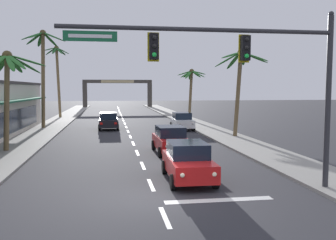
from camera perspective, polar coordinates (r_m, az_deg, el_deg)
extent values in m
plane|color=#2D2D33|center=(14.03, -1.74, -11.84)|extent=(220.00, 220.00, 0.00)
cube|color=gray|center=(34.88, 6.93, -1.72)|extent=(3.20, 110.00, 0.14)
cube|color=gray|center=(34.13, -19.18, -2.09)|extent=(3.20, 110.00, 0.14)
cube|color=silver|center=(12.06, -0.47, -14.64)|extent=(0.16, 2.00, 0.01)
cube|color=silver|center=(15.84, -2.60, -9.88)|extent=(0.16, 2.00, 0.01)
cube|color=silver|center=(19.70, -3.88, -6.96)|extent=(0.16, 2.00, 0.01)
cube|color=silver|center=(23.59, -4.72, -5.00)|extent=(0.16, 2.00, 0.01)
cube|color=silver|center=(27.51, -5.33, -3.59)|extent=(0.16, 2.00, 0.01)
cube|color=silver|center=(31.45, -5.78, -2.54)|extent=(0.16, 2.00, 0.01)
cube|color=silver|center=(35.39, -6.13, -1.72)|extent=(0.16, 2.00, 0.01)
cube|color=silver|center=(39.34, -6.41, -1.07)|extent=(0.16, 2.00, 0.01)
cube|color=silver|center=(43.30, -6.63, -0.53)|extent=(0.16, 2.00, 0.01)
cube|color=silver|center=(47.26, -6.82, -0.08)|extent=(0.16, 2.00, 0.01)
cube|color=silver|center=(51.22, -6.98, 0.29)|extent=(0.16, 2.00, 0.01)
cube|color=silver|center=(55.19, -7.12, 0.61)|extent=(0.16, 2.00, 0.01)
cube|color=silver|center=(59.16, -7.24, 0.89)|extent=(0.16, 2.00, 0.01)
cube|color=silver|center=(63.13, -7.34, 1.14)|extent=(0.16, 2.00, 0.01)
cube|color=silver|center=(67.10, -7.44, 1.35)|extent=(0.16, 2.00, 0.01)
cube|color=silver|center=(71.07, -7.52, 1.54)|extent=(0.16, 2.00, 0.01)
cube|color=silver|center=(75.04, -7.59, 1.72)|extent=(0.16, 2.00, 0.01)
cube|color=silver|center=(79.01, -7.66, 1.87)|extent=(0.16, 2.00, 0.01)
cube|color=silver|center=(82.98, -7.72, 2.01)|extent=(0.16, 2.00, 0.01)
cube|color=silver|center=(13.90, 7.81, -12.03)|extent=(4.00, 0.44, 0.01)
cylinder|color=#2D2D33|center=(15.86, 23.25, 2.22)|extent=(0.22, 0.22, 6.82)
cylinder|color=#2D2D33|center=(13.98, 4.99, 13.60)|extent=(10.27, 0.16, 0.16)
sphere|color=#2D2D33|center=(16.10, 23.68, 14.65)|extent=(0.20, 0.20, 0.20)
cube|color=black|center=(14.38, 11.74, 10.71)|extent=(0.32, 0.26, 0.92)
sphere|color=black|center=(14.28, 11.96, 11.95)|extent=(0.17, 0.17, 0.17)
sphere|color=black|center=(14.25, 11.94, 10.76)|extent=(0.17, 0.17, 0.17)
sphere|color=#1EE54C|center=(14.22, 11.92, 9.56)|extent=(0.17, 0.17, 0.17)
cube|color=yellow|center=(14.53, 11.51, 10.65)|extent=(0.42, 0.03, 1.04)
cube|color=black|center=(13.57, -2.18, 11.16)|extent=(0.32, 0.26, 0.92)
sphere|color=black|center=(13.47, -2.12, 12.49)|extent=(0.17, 0.17, 0.17)
sphere|color=black|center=(13.44, -2.11, 11.22)|extent=(0.17, 0.17, 0.17)
sphere|color=#1EE54C|center=(13.41, -2.11, 9.95)|extent=(0.17, 0.17, 0.17)
cube|color=yellow|center=(13.74, -2.26, 11.08)|extent=(0.42, 0.03, 1.04)
cube|color=#146038|center=(13.56, -11.79, 12.43)|extent=(1.86, 0.05, 0.36)
cube|color=white|center=(13.53, -11.80, 12.45)|extent=(1.49, 0.01, 0.12)
cube|color=red|center=(16.43, 3.08, -6.92)|extent=(1.86, 4.34, 0.72)
cube|color=black|center=(16.45, 2.99, -4.50)|extent=(1.65, 2.24, 0.64)
cylinder|color=black|center=(15.35, 7.26, -9.18)|extent=(0.24, 0.65, 0.64)
cylinder|color=black|center=(15.01, 0.80, -9.46)|extent=(0.24, 0.65, 0.64)
cylinder|color=black|center=(18.04, 4.95, -7.04)|extent=(0.24, 0.65, 0.64)
cylinder|color=black|center=(17.75, -0.54, -7.22)|extent=(0.24, 0.65, 0.64)
sphere|color=#F9EFC6|center=(14.48, 7.11, -8.24)|extent=(0.18, 0.18, 0.18)
sphere|color=#F9EFC6|center=(14.22, 2.22, -8.45)|extent=(0.18, 0.18, 0.18)
cube|color=red|center=(18.62, 3.86, -5.22)|extent=(0.24, 0.07, 0.20)
cube|color=red|center=(18.41, -0.19, -5.32)|extent=(0.24, 0.07, 0.20)
cube|color=red|center=(23.24, 0.40, -3.44)|extent=(1.86, 4.34, 0.72)
cube|color=black|center=(23.30, 0.33, -1.74)|extent=(1.65, 2.24, 0.64)
cylinder|color=black|center=(22.10, 3.29, -4.83)|extent=(0.24, 0.65, 0.64)
cylinder|color=black|center=(21.77, -1.15, -4.97)|extent=(0.24, 0.65, 0.64)
cylinder|color=black|center=(24.84, 1.75, -3.75)|extent=(0.24, 0.65, 0.64)
cylinder|color=black|center=(24.54, -2.20, -3.86)|extent=(0.24, 0.65, 0.64)
sphere|color=#F9EFC6|center=(21.26, 3.13, -4.01)|extent=(0.18, 0.18, 0.18)
sphere|color=#F9EFC6|center=(21.01, -0.17, -4.11)|extent=(0.18, 0.18, 0.18)
cube|color=red|center=(25.45, 0.96, -2.50)|extent=(0.24, 0.07, 0.20)
cube|color=red|center=(25.23, -1.98, -2.56)|extent=(0.24, 0.07, 0.20)
cube|color=black|center=(37.34, -9.04, -0.37)|extent=(1.80, 4.32, 0.72)
cube|color=black|center=(37.13, -9.06, 0.65)|extent=(1.62, 2.21, 0.64)
cylinder|color=black|center=(38.80, -10.29, -0.73)|extent=(0.23, 0.64, 0.64)
cylinder|color=black|center=(38.78, -7.74, -0.70)|extent=(0.23, 0.64, 0.64)
cylinder|color=black|center=(35.98, -10.43, -1.16)|extent=(0.23, 0.64, 0.64)
cylinder|color=black|center=(35.96, -7.69, -1.13)|extent=(0.23, 0.64, 0.64)
sphere|color=#B2B2AD|center=(39.50, -9.91, 0.02)|extent=(0.18, 0.18, 0.18)
sphere|color=#B2B2AD|center=(39.49, -8.11, 0.04)|extent=(0.18, 0.18, 0.18)
cube|color=red|center=(35.19, -10.16, -0.54)|extent=(0.24, 0.06, 0.20)
cube|color=red|center=(35.17, -8.01, -0.51)|extent=(0.24, 0.06, 0.20)
cube|color=silver|center=(36.58, 2.17, -0.42)|extent=(1.84, 4.33, 0.72)
cube|color=black|center=(36.67, 2.13, 0.66)|extent=(1.64, 2.23, 0.64)
cylinder|color=black|center=(35.39, 3.94, -1.19)|extent=(0.23, 0.64, 0.64)
cylinder|color=black|center=(35.08, 1.18, -1.23)|extent=(0.23, 0.64, 0.64)
cylinder|color=black|center=(38.15, 3.07, -0.75)|extent=(0.23, 0.64, 0.64)
cylinder|color=black|center=(37.87, 0.51, -0.78)|extent=(0.23, 0.64, 0.64)
sphere|color=#B2B2AD|center=(34.56, 3.80, -0.60)|extent=(0.18, 0.18, 0.18)
sphere|color=#B2B2AD|center=(34.34, 1.77, -0.63)|extent=(0.18, 0.18, 0.18)
cube|color=red|center=(38.80, 2.58, 0.03)|extent=(0.24, 0.06, 0.20)
cube|color=red|center=(38.59, 0.65, 0.01)|extent=(0.24, 0.06, 0.20)
cylinder|color=brown|center=(25.40, -23.43, 2.14)|extent=(0.59, 0.32, 6.03)
ellipsoid|color=#2D702D|center=(25.38, -20.74, 8.50)|extent=(2.36, 0.86, 0.80)
ellipsoid|color=#2D702D|center=(25.73, -21.07, 7.94)|extent=(2.05, 1.48, 1.23)
ellipsoid|color=#2D702D|center=(26.38, -22.36, 7.91)|extent=(0.78, 2.24, 1.15)
ellipsoid|color=#2D702D|center=(26.40, -24.06, 7.78)|extent=(1.52, 2.05, 1.21)
ellipsoid|color=#2D702D|center=(24.36, -22.95, 8.06)|extent=(1.22, 2.15, 1.25)
ellipsoid|color=#2D702D|center=(24.43, -22.19, 8.25)|extent=(1.76, 1.95, 1.11)
sphere|color=#4C4223|center=(25.43, -23.37, 9.05)|extent=(0.60, 0.60, 0.60)
cylinder|color=brown|center=(38.91, -18.54, 5.57)|extent=(0.56, 0.35, 9.40)
ellipsoid|color=#236028|center=(39.13, -16.99, 12.04)|extent=(2.18, 0.56, 0.97)
ellipsoid|color=#236028|center=(39.84, -17.54, 11.61)|extent=(1.52, 1.81, 1.35)
ellipsoid|color=#236028|center=(40.11, -18.90, 11.54)|extent=(1.17, 1.98, 1.33)
ellipsoid|color=#236028|center=(39.77, -19.73, 11.64)|extent=(2.00, 1.26, 1.26)
ellipsoid|color=#236028|center=(38.91, -20.06, 11.97)|extent=(2.09, 1.33, 1.01)
ellipsoid|color=#236028|center=(38.37, -19.51, 12.14)|extent=(1.32, 2.12, 0.94)
ellipsoid|color=#236028|center=(38.42, -17.52, 12.22)|extent=(1.91, 1.72, 0.90)
sphere|color=#4C4223|center=(39.26, -18.58, 12.52)|extent=(0.60, 0.60, 0.60)
cylinder|color=brown|center=(52.61, -16.40, 5.37)|extent=(0.65, 0.35, 9.41)
ellipsoid|color=#1E5123|center=(52.77, -15.78, 10.15)|extent=(1.70, 0.41, 0.97)
ellipsoid|color=#1E5123|center=(53.40, -16.03, 10.04)|extent=(1.38, 1.54, 1.03)
ellipsoid|color=#1E5123|center=(53.69, -16.96, 10.13)|extent=(1.12, 1.78, 0.77)
ellipsoid|color=#1E5123|center=(53.19, -17.45, 10.00)|extent=(1.69, 0.86, 1.09)
ellipsoid|color=#1E5123|center=(52.57, -17.59, 10.30)|extent=(1.77, 1.22, 0.67)
ellipsoid|color=#1E5123|center=(52.12, -16.95, 10.12)|extent=(0.71, 1.68, 1.10)
ellipsoid|color=#1E5123|center=(52.16, -16.28, 10.15)|extent=(1.26, 1.59, 1.06)
sphere|color=#4C4223|center=(52.90, -16.69, 10.52)|extent=(0.60, 0.60, 0.60)
cylinder|color=brown|center=(31.09, 10.62, 3.67)|extent=(0.73, 0.33, 6.89)
ellipsoid|color=#2D702D|center=(31.52, 13.08, 9.29)|extent=(2.32, 0.68, 1.01)
ellipsoid|color=#2D702D|center=(32.35, 11.27, 9.16)|extent=(1.35, 2.22, 1.05)
ellipsoid|color=#2D702D|center=(32.08, 10.02, 8.90)|extent=(0.91, 2.14, 1.40)
ellipsoid|color=#2D702D|center=(31.29, 9.11, 9.12)|extent=(2.16, 1.18, 1.29)
ellipsoid|color=#2D702D|center=(30.38, 9.66, 9.77)|extent=(2.23, 1.55, 0.75)
ellipsoid|color=#2D702D|center=(30.17, 11.71, 9.66)|extent=(0.52, 2.35, 0.87)
ellipsoid|color=#2D702D|center=(30.90, 13.07, 9.43)|extent=(2.04, 1.77, 0.95)
sphere|color=#4C4223|center=(31.29, 11.08, 10.07)|extent=(0.60, 0.60, 0.60)
cylinder|color=brown|center=(46.13, 3.44, 3.60)|extent=(0.63, 0.33, 6.10)
ellipsoid|color=#2D702D|center=(46.39, 4.72, 7.23)|extent=(1.81, 0.41, 0.56)
ellipsoid|color=#2D702D|center=(46.80, 4.32, 7.00)|extent=(1.63, 1.33, 0.88)
ellipsoid|color=#2D702D|center=(46.92, 3.47, 6.83)|extent=(0.46, 1.60, 1.14)
ellipsoid|color=#2D702D|center=(46.84, 3.00, 7.01)|extent=(1.11, 1.72, 0.88)
ellipsoid|color=#2D702D|center=(46.25, 2.55, 7.18)|extent=(1.83, 0.88, 0.67)
ellipsoid|color=#2D702D|center=(45.74, 2.79, 7.00)|extent=(1.71, 0.98, 0.98)
ellipsoid|color=#2D702D|center=(45.51, 3.16, 6.93)|extent=(1.37, 1.48, 1.10)
ellipsoid|color=#2D702D|center=(45.44, 4.21, 7.20)|extent=(0.95, 1.82, 0.68)
ellipsoid|color=#2D702D|center=(45.96, 4.63, 7.02)|extent=(1.69, 1.17, 0.91)
sphere|color=#4C4223|center=(46.20, 3.64, 7.44)|extent=(0.60, 0.60, 0.60)
cube|color=#195B3D|center=(30.57, -22.67, 2.67)|extent=(1.00, 23.78, 0.12)
cube|color=black|center=(30.78, -23.34, -0.46)|extent=(0.06, 22.38, 1.80)
cube|color=#423D38|center=(79.85, -12.58, 3.68)|extent=(0.90, 0.90, 5.17)
cube|color=#423D38|center=(80.13, -2.81, 3.79)|extent=(0.90, 0.90, 5.17)
cube|color=#423D38|center=(79.70, -7.71, 5.86)|extent=(14.50, 0.60, 0.70)
cube|color=tan|center=(79.38, -7.71, 5.86)|extent=(6.80, 0.08, 0.56)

